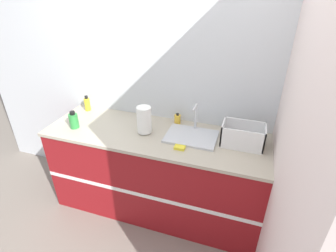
% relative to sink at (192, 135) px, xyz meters
% --- Properties ---
extents(ground_plane, '(12.00, 12.00, 0.00)m').
position_rel_sink_xyz_m(ground_plane, '(-0.33, -0.38, -0.93)').
color(ground_plane, slate).
extents(wall_back, '(4.45, 0.06, 2.60)m').
position_rel_sink_xyz_m(wall_back, '(-0.33, 0.32, 0.37)').
color(wall_back, silver).
rests_on(wall_back, ground_plane).
extents(wall_right, '(0.06, 2.66, 2.60)m').
position_rel_sink_xyz_m(wall_right, '(0.73, -0.04, 0.37)').
color(wall_right, silver).
rests_on(wall_right, ground_plane).
extents(counter_cabinet, '(2.07, 0.69, 0.91)m').
position_rel_sink_xyz_m(counter_cabinet, '(-0.33, -0.04, -0.47)').
color(counter_cabinet, maroon).
rests_on(counter_cabinet, ground_plane).
extents(sink, '(0.45, 0.33, 0.27)m').
position_rel_sink_xyz_m(sink, '(0.00, 0.00, 0.00)').
color(sink, silver).
rests_on(sink, counter_cabinet).
extents(paper_towel_roll, '(0.13, 0.13, 0.26)m').
position_rel_sink_xyz_m(paper_towel_roll, '(-0.43, -0.06, 0.11)').
color(paper_towel_roll, '#4C4C51').
rests_on(paper_towel_roll, counter_cabinet).
extents(dish_rack, '(0.35, 0.21, 0.19)m').
position_rel_sink_xyz_m(dish_rack, '(0.44, 0.01, 0.06)').
color(dish_rack, white).
rests_on(dish_rack, counter_cabinet).
extents(bottle_yellow, '(0.06, 0.06, 0.17)m').
position_rel_sink_xyz_m(bottle_yellow, '(-1.20, 0.19, 0.05)').
color(bottle_yellow, yellow).
rests_on(bottle_yellow, counter_cabinet).
extents(bottle_green, '(0.08, 0.08, 0.17)m').
position_rel_sink_xyz_m(bottle_green, '(-1.10, -0.18, 0.05)').
color(bottle_green, '#2D8C3D').
rests_on(bottle_green, counter_cabinet).
extents(soap_dispenser, '(0.06, 0.06, 0.11)m').
position_rel_sink_xyz_m(soap_dispenser, '(-0.19, 0.20, 0.03)').
color(soap_dispenser, gold).
rests_on(soap_dispenser, counter_cabinet).
extents(sponge, '(0.09, 0.06, 0.02)m').
position_rel_sink_xyz_m(sponge, '(-0.05, -0.21, -0.01)').
color(sponge, yellow).
rests_on(sponge, counter_cabinet).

